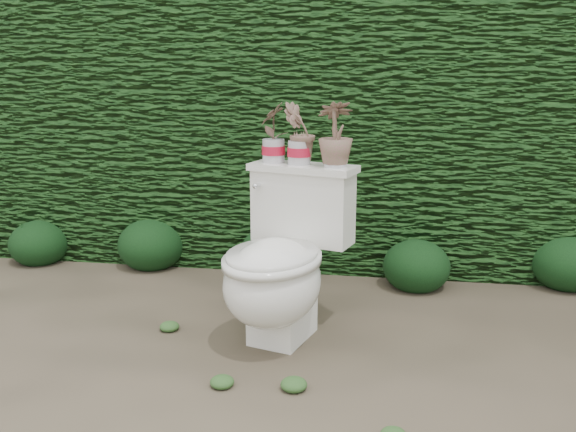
% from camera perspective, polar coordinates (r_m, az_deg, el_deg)
% --- Properties ---
extents(ground, '(60.00, 60.00, 0.00)m').
position_cam_1_polar(ground, '(2.87, -3.03, -12.04)').
color(ground, '#6A5E49').
rests_on(ground, ground).
extents(hedge, '(8.00, 1.00, 1.60)m').
position_cam_1_polar(hedge, '(4.19, 1.47, 7.53)').
color(hedge, '#26571D').
rests_on(hedge, ground).
extents(toilet, '(0.63, 0.78, 0.78)m').
position_cam_1_polar(toilet, '(2.87, -0.66, -4.42)').
color(toilet, white).
rests_on(toilet, ground).
extents(potted_plant_left, '(0.13, 0.16, 0.27)m').
position_cam_1_polar(potted_plant_left, '(3.03, -1.30, 7.31)').
color(potted_plant_left, '#2F7E27').
rests_on(potted_plant_left, toilet).
extents(potted_plant_center, '(0.19, 0.18, 0.27)m').
position_cam_1_polar(potted_plant_center, '(2.97, 1.01, 7.21)').
color(potted_plant_center, '#2F7E27').
rests_on(potted_plant_center, toilet).
extents(potted_plant_right, '(0.21, 0.21, 0.28)m').
position_cam_1_polar(potted_plant_right, '(2.90, 4.27, 7.12)').
color(potted_plant_right, '#2F7E27').
rests_on(potted_plant_right, toilet).
extents(liriope_clump_1, '(0.37, 0.37, 0.29)m').
position_cam_1_polar(liriope_clump_1, '(4.35, -21.29, -1.92)').
color(liriope_clump_1, '#143A14').
rests_on(liriope_clump_1, ground).
extents(liriope_clump_2, '(0.41, 0.41, 0.33)m').
position_cam_1_polar(liriope_clump_2, '(4.06, -12.09, -2.13)').
color(liriope_clump_2, '#143A14').
rests_on(liriope_clump_2, ground).
extents(liriope_clump_3, '(0.41, 0.41, 0.33)m').
position_cam_1_polar(liriope_clump_3, '(3.79, -1.19, -2.89)').
color(liriope_clump_3, '#143A14').
rests_on(liriope_clump_3, ground).
extents(liriope_clump_4, '(0.38, 0.38, 0.30)m').
position_cam_1_polar(liriope_clump_4, '(3.67, 11.36, -3.98)').
color(liriope_clump_4, '#143A14').
rests_on(liriope_clump_4, ground).
extents(liriope_clump_5, '(0.41, 0.41, 0.33)m').
position_cam_1_polar(liriope_clump_5, '(3.95, 23.65, -3.45)').
color(liriope_clump_5, '#143A14').
rests_on(liriope_clump_5, ground).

